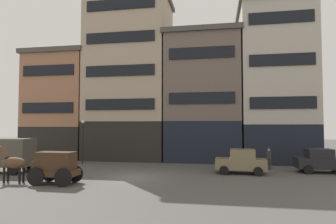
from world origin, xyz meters
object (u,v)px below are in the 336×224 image
(delivery_truck_near, at_px, (5,154))
(sedan_dark, at_px, (241,161))
(cargo_wagon, at_px, (55,165))
(sedan_light, at_px, (321,161))
(pedestrian_officer, at_px, (269,158))
(streetlamp_curbside, at_px, (83,135))
(fire_hydrant_curbside, at_px, (71,159))
(draft_horse, at_px, (13,162))

(delivery_truck_near, xyz_separation_m, sedan_dark, (17.77, 2.74, -0.51))
(cargo_wagon, distance_m, sedan_light, 19.18)
(cargo_wagon, distance_m, delivery_truck_near, 6.92)
(pedestrian_officer, bearing_deg, delivery_truck_near, -165.81)
(streetlamp_curbside, bearing_deg, delivery_truck_near, -120.08)
(sedan_light, bearing_deg, fire_hydrant_curbside, 175.92)
(fire_hydrant_curbside, bearing_deg, streetlamp_curbside, 7.57)
(fire_hydrant_curbside, bearing_deg, pedestrian_officer, -2.10)
(pedestrian_officer, distance_m, streetlamp_curbside, 16.87)
(sedan_dark, xyz_separation_m, fire_hydrant_curbside, (-15.40, 3.02, -0.49))
(draft_horse, distance_m, fire_hydrant_curbside, 9.01)
(draft_horse, xyz_separation_m, fire_hydrant_curbside, (-0.82, 8.93, -0.84))
(delivery_truck_near, relative_size, fire_hydrant_curbside, 5.39)
(pedestrian_officer, bearing_deg, sedan_light, -13.51)
(sedan_light, bearing_deg, pedestrian_officer, 166.49)
(draft_horse, bearing_deg, cargo_wagon, 0.00)
(delivery_truck_near, xyz_separation_m, sedan_light, (23.83, 4.22, -0.51))
(draft_horse, relative_size, streetlamp_curbside, 0.57)
(delivery_truck_near, distance_m, fire_hydrant_curbside, 6.30)
(sedan_dark, distance_m, streetlamp_curbside, 14.80)
(cargo_wagon, xyz_separation_m, sedan_dark, (11.63, 5.92, -0.23))
(cargo_wagon, relative_size, sedan_light, 0.78)
(delivery_truck_near, distance_m, pedestrian_officer, 20.82)
(draft_horse, xyz_separation_m, streetlamp_curbside, (0.23, 9.07, 1.40))
(draft_horse, distance_m, delivery_truck_near, 4.50)
(sedan_dark, relative_size, fire_hydrant_curbside, 4.55)
(sedan_light, xyz_separation_m, pedestrian_officer, (-3.66, 0.88, 0.07))
(delivery_truck_near, distance_m, sedan_light, 24.21)
(cargo_wagon, height_order, fire_hydrant_curbside, cargo_wagon)
(delivery_truck_near, distance_m, streetlamp_curbside, 6.93)
(draft_horse, relative_size, sedan_light, 0.63)
(cargo_wagon, bearing_deg, draft_horse, -180.00)
(streetlamp_curbside, xyz_separation_m, fire_hydrant_curbside, (-1.05, -0.14, -2.24))
(sedan_dark, relative_size, streetlamp_curbside, 0.92)
(draft_horse, relative_size, delivery_truck_near, 0.52)
(cargo_wagon, xyz_separation_m, draft_horse, (-2.95, -0.00, 0.12))
(delivery_truck_near, bearing_deg, streetlamp_curbside, 59.92)
(fire_hydrant_curbside, bearing_deg, sedan_dark, -11.08)
(cargo_wagon, xyz_separation_m, fire_hydrant_curbside, (-3.77, 8.93, -0.72))
(draft_horse, relative_size, sedan_dark, 0.62)
(cargo_wagon, bearing_deg, sedan_dark, 26.96)
(streetlamp_curbside, bearing_deg, sedan_light, -4.68)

